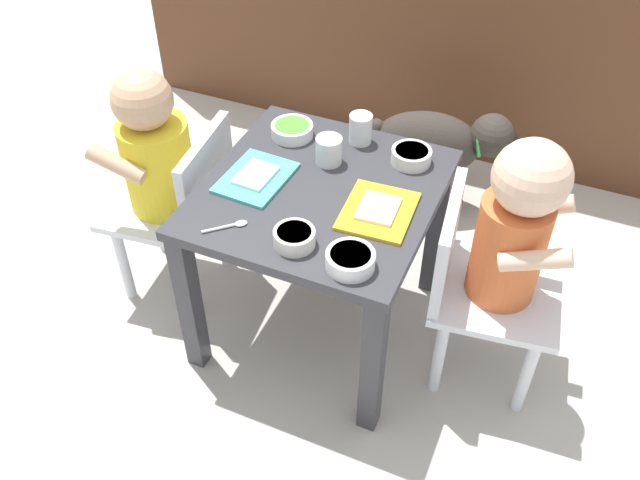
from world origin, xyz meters
The scene contains 15 objects.
ground_plane centered at (0.00, 0.00, 0.00)m, with size 7.00×7.00×0.00m, color #B2ADA3.
kitchen_cabinet_back centered at (0.00, 1.09, 0.45)m, with size 2.13×0.40×0.91m, color #56331E.
dining_table centered at (0.00, 0.00, 0.37)m, with size 0.52×0.54×0.45m.
seated_child_left centered at (-0.42, -0.01, 0.41)m, with size 0.31×0.31×0.65m.
seated_child_right centered at (0.42, 0.02, 0.43)m, with size 0.31×0.31×0.68m.
dog centered at (0.12, 0.60, 0.22)m, with size 0.43×0.24×0.34m.
food_tray_left centered at (-0.15, -0.03, 0.46)m, with size 0.15×0.19×0.02m.
food_tray_right centered at (0.15, -0.03, 0.46)m, with size 0.16×0.19×0.02m.
water_cup_left centered at (0.02, 0.21, 0.48)m, with size 0.06×0.06×0.07m.
water_cup_right centered at (-0.02, 0.10, 0.48)m, with size 0.06×0.06×0.07m.
veggie_bowl_near centered at (0.16, 0.18, 0.47)m, with size 0.09×0.09×0.03m.
cereal_bowl_left_side centered at (0.03, -0.19, 0.47)m, with size 0.09×0.09×0.04m.
veggie_bowl_far centered at (0.15, -0.20, 0.47)m, with size 0.10×0.10×0.03m.
cereal_bowl_right_side centered at (-0.15, 0.17, 0.47)m, with size 0.10×0.10×0.03m.
spoon_by_left_tray centered at (-0.12, -0.20, 0.45)m, with size 0.08×0.08×0.01m.
Camera 1 is at (0.49, -1.12, 1.41)m, focal length 38.75 mm.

